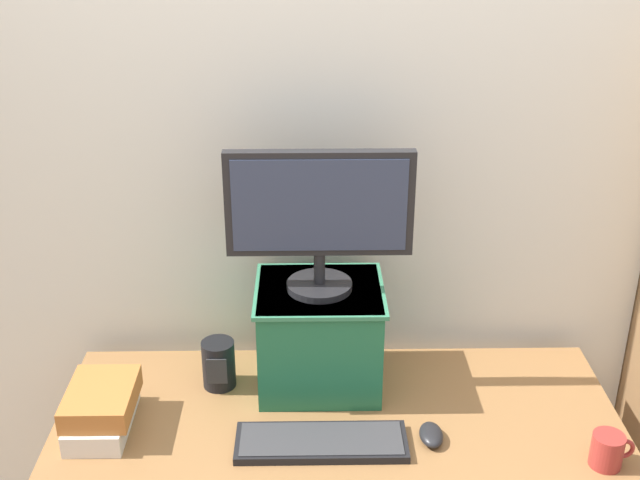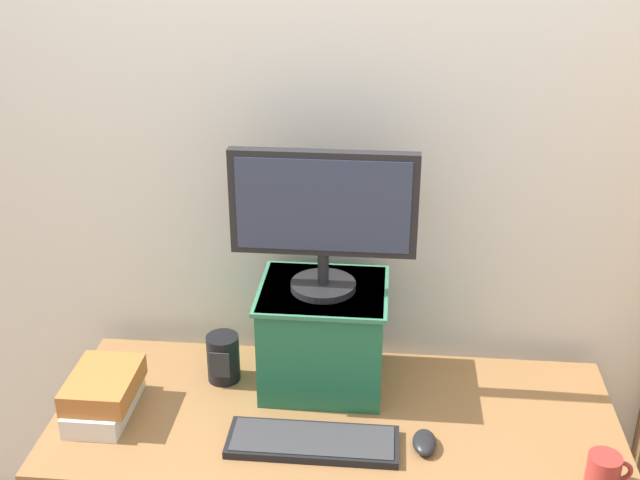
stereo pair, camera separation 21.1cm
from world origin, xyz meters
TOP-DOWN VIEW (x-y plane):
  - back_wall at (0.00, 0.44)m, footprint 7.00×0.08m
  - desk at (0.00, 0.00)m, footprint 1.58×0.66m
  - riser_box at (-0.05, 0.16)m, footprint 0.37×0.33m
  - computer_monitor at (-0.05, 0.16)m, footprint 0.52×0.19m
  - keyboard at (-0.05, -0.14)m, footprint 0.46×0.16m
  - computer_mouse at (0.25, -0.12)m, footprint 0.06×0.10m
  - book_stack at (-0.65, -0.05)m, footprint 0.18×0.27m
  - coffee_mug at (0.68, -0.23)m, footprint 0.11×0.08m
  - desk_speaker at (-0.35, 0.14)m, footprint 0.10×0.10m

SIDE VIEW (x-z plane):
  - desk at x=0.00m, z-range 0.30..1.07m
  - keyboard at x=-0.05m, z-range 0.77..0.79m
  - computer_mouse at x=0.25m, z-range 0.77..0.80m
  - coffee_mug at x=0.68m, z-range 0.77..0.86m
  - book_stack at x=-0.65m, z-range 0.77..0.89m
  - desk_speaker at x=-0.35m, z-range 0.77..0.91m
  - riser_box at x=-0.05m, z-range 0.77..1.09m
  - back_wall at x=0.00m, z-range 0.00..2.60m
  - computer_monitor at x=-0.05m, z-range 1.11..1.52m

